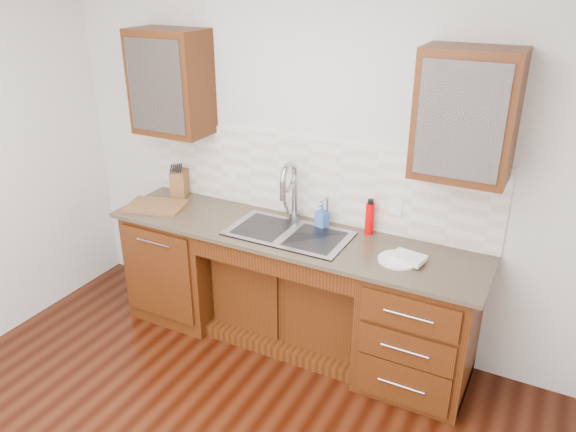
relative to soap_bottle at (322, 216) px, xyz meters
The scene contains 23 objects.
wall_back 0.43m from the soap_bottle, 130.51° to the left, with size 4.00×0.10×2.70m, color silver.
base_cabinet_left 1.25m from the soap_bottle, behind, with size 0.70×0.62×0.88m, color #593014.
base_cabinet_center 0.67m from the soap_bottle, 150.36° to the right, with size 1.20×0.44×0.70m, color #593014.
base_cabinet_right 0.99m from the soap_bottle, 12.65° to the right, with size 0.70×0.62×0.88m, color #593014.
countertop 0.27m from the soap_bottle, 128.76° to the right, with size 2.70×0.65×0.03m, color #84705B.
backsplash 0.29m from the soap_bottle, 142.14° to the left, with size 2.70×0.02×0.59m, color beige.
sink 0.31m from the soap_bottle, 126.69° to the right, with size 0.84×0.46×0.19m, color #9E9EA5.
faucet 0.25m from the soap_bottle, behind, with size 0.04×0.04×0.40m, color #999993.
filter_tap 0.05m from the soap_bottle, 51.96° to the left, with size 0.02×0.02×0.24m, color #999993.
upper_cabinet_left 1.46m from the soap_bottle, behind, with size 0.55×0.34×0.75m, color #593014.
upper_cabinet_right 1.22m from the soap_bottle, ahead, with size 0.55×0.34×0.75m, color #593014.
outlet_left 0.82m from the soap_bottle, behind, with size 0.08×0.01×0.12m, color white.
outlet_right 0.52m from the soap_bottle, 12.28° to the left, with size 0.08×0.01×0.12m, color white.
soap_bottle is the anchor object (origin of this frame).
water_bottle 0.34m from the soap_bottle, ahead, with size 0.06×0.06×0.22m, color #E70002.
plate 0.68m from the soap_bottle, 20.30° to the right, with size 0.25×0.25×0.01m, color white.
dish_towel 0.73m from the soap_bottle, 17.85° to the right, with size 0.20×0.15×0.03m, color silver.
knife_block 1.26m from the soap_bottle, behind, with size 0.11×0.19×0.21m, color #976D48.
cutting_board 1.30m from the soap_bottle, 168.50° to the right, with size 0.43×0.30×0.02m, color brown.
cup_left_a 1.52m from the soap_bottle, behind, with size 0.11×0.11×0.09m, color white.
cup_left_b 1.38m from the soap_bottle, behind, with size 0.10×0.10×0.09m, color white.
cup_right_a 1.12m from the soap_bottle, ahead, with size 0.13×0.13×0.10m, color silver.
cup_right_b 1.25m from the soap_bottle, ahead, with size 0.09×0.09×0.08m, color white.
Camera 1 is at (1.59, -1.67, 2.60)m, focal length 35.00 mm.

